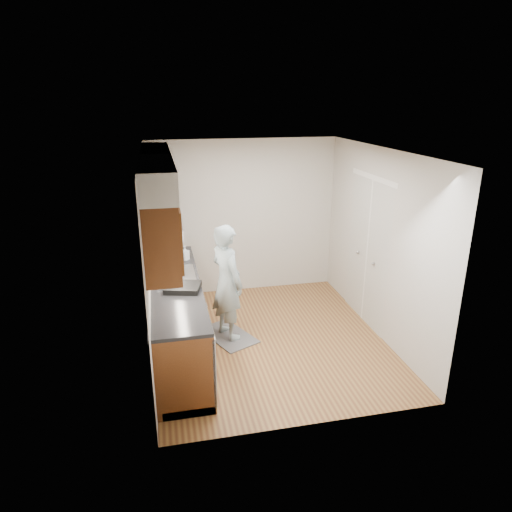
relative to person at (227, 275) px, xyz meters
The scene contains 14 objects.
floor 1.07m from the person, 20.39° to the right, with size 3.50×3.50×0.00m, color olive.
ceiling 1.69m from the person, 20.39° to the right, with size 3.50×3.50×0.00m, color white.
wall_left 1.05m from the person, 168.55° to the right, with size 0.02×3.50×2.50m, color #B9B6AE.
wall_right 2.07m from the person, ahead, with size 0.02×3.50×2.50m, color #B9B6AE.
wall_back 1.68m from the person, 71.20° to the left, with size 3.00×0.02×2.50m, color #B9B6AE.
counter 0.81m from the person, 163.52° to the right, with size 0.64×2.80×1.30m.
upper_cabinets 1.33m from the person, 169.30° to the right, with size 0.47×2.80×1.21m.
closet_door 2.02m from the person, ahead, with size 0.02×1.22×2.05m, color silver.
floor_mat 0.90m from the person, ahead, with size 0.49×0.83×0.02m, color #606062.
person is the anchor object (origin of this frame).
soap_bottle_a 0.97m from the person, 141.10° to the left, with size 0.10×0.10×0.25m, color #B5BDC5.
soap_bottle_b 0.79m from the person, 129.74° to the left, with size 0.09×0.09×0.20m, color #B5BDC5.
soap_bottle_c 1.08m from the person, 134.50° to the left, with size 0.13×0.13×0.17m, color #B5BDC5.
dish_rack 0.76m from the person, 142.01° to the right, with size 0.40×0.34×0.06m, color black.
Camera 1 is at (-1.34, -5.30, 3.11)m, focal length 32.00 mm.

